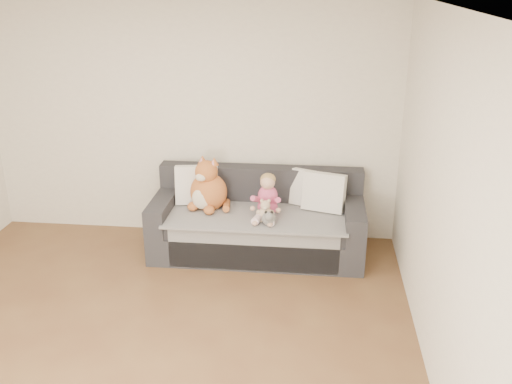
{
  "coord_description": "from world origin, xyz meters",
  "views": [
    {
      "loc": [
        1.34,
        -3.42,
        2.82
      ],
      "look_at": [
        0.78,
        1.87,
        0.75
      ],
      "focal_mm": 40.0,
      "sensor_mm": 36.0,
      "label": 1
    }
  ],
  "objects_px": {
    "toddler": "(267,198)",
    "teddy_bear": "(265,212)",
    "sofa": "(258,224)",
    "sippy_cup": "(262,212)",
    "plush_cat": "(208,189)"
  },
  "relations": [
    {
      "from": "sofa",
      "to": "plush_cat",
      "type": "distance_m",
      "value": 0.65
    },
    {
      "from": "sofa",
      "to": "teddy_bear",
      "type": "height_order",
      "value": "sofa"
    },
    {
      "from": "teddy_bear",
      "to": "sippy_cup",
      "type": "bearing_deg",
      "value": 111.93
    },
    {
      "from": "sofa",
      "to": "plush_cat",
      "type": "xyz_separation_m",
      "value": [
        -0.53,
        -0.0,
        0.38
      ]
    },
    {
      "from": "toddler",
      "to": "teddy_bear",
      "type": "bearing_deg",
      "value": -89.07
    },
    {
      "from": "sofa",
      "to": "toddler",
      "type": "xyz_separation_m",
      "value": [
        0.11,
        -0.12,
        0.35
      ]
    },
    {
      "from": "sofa",
      "to": "sippy_cup",
      "type": "xyz_separation_m",
      "value": [
        0.06,
        -0.17,
        0.22
      ]
    },
    {
      "from": "plush_cat",
      "to": "sippy_cup",
      "type": "distance_m",
      "value": 0.63
    },
    {
      "from": "sofa",
      "to": "teddy_bear",
      "type": "distance_m",
      "value": 0.37
    },
    {
      "from": "toddler",
      "to": "plush_cat",
      "type": "height_order",
      "value": "plush_cat"
    },
    {
      "from": "toddler",
      "to": "sippy_cup",
      "type": "distance_m",
      "value": 0.15
    },
    {
      "from": "sofa",
      "to": "sippy_cup",
      "type": "bearing_deg",
      "value": -70.02
    },
    {
      "from": "teddy_bear",
      "to": "sofa",
      "type": "bearing_deg",
      "value": 108.27
    },
    {
      "from": "teddy_bear",
      "to": "plush_cat",
      "type": "bearing_deg",
      "value": 154.85
    },
    {
      "from": "teddy_bear",
      "to": "sippy_cup",
      "type": "xyz_separation_m",
      "value": [
        -0.04,
        0.08,
        -0.04
      ]
    }
  ]
}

